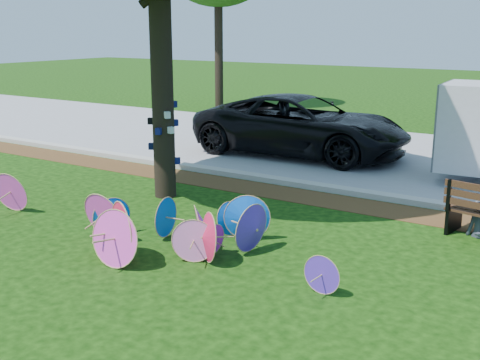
{
  "coord_description": "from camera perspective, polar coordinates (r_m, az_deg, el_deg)",
  "views": [
    {
      "loc": [
        5.77,
        -6.27,
        3.41
      ],
      "look_at": [
        0.5,
        2.0,
        0.9
      ],
      "focal_mm": 45.0,
      "sensor_mm": 36.0,
      "label": 1
    }
  ],
  "objects": [
    {
      "name": "ground",
      "position": [
        9.18,
        -9.47,
        -7.66
      ],
      "size": [
        90.0,
        90.0,
        0.0
      ],
      "primitive_type": "plane",
      "color": "black",
      "rests_on": "ground"
    },
    {
      "name": "parasol_pile",
      "position": [
        9.58,
        -7.8,
        -4.17
      ],
      "size": [
        7.18,
        2.45,
        0.93
      ],
      "color": "blue",
      "rests_on": "ground"
    },
    {
      "name": "street",
      "position": [
        17.0,
        12.0,
        2.47
      ],
      "size": [
        90.0,
        8.0,
        0.01
      ],
      "primitive_type": "cube",
      "color": "gray",
      "rests_on": "ground"
    },
    {
      "name": "black_van",
      "position": [
        16.44,
        5.84,
        5.16
      ],
      "size": [
        5.9,
        2.89,
        1.61
      ],
      "primitive_type": "imported",
      "rotation": [
        0.0,
        0.0,
        1.61
      ],
      "color": "black",
      "rests_on": "ground"
    },
    {
      "name": "curb",
      "position": [
        13.27,
        5.62,
        -0.34
      ],
      "size": [
        90.0,
        0.3,
        0.12
      ],
      "primitive_type": "cube",
      "color": "#B7B5AD",
      "rests_on": "ground"
    },
    {
      "name": "mulch_strip",
      "position": [
        12.68,
        4.17,
        -1.26
      ],
      "size": [
        90.0,
        1.0,
        0.01
      ],
      "primitive_type": "cube",
      "color": "#472D16",
      "rests_on": "ground"
    }
  ]
}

